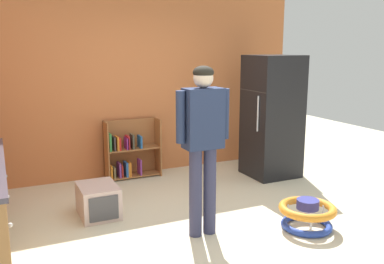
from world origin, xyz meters
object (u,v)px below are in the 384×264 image
standing_person (203,136)px  refrigerator (272,116)px  bookshelf (129,153)px  baby_walker (307,214)px  pet_carrier (98,200)px

standing_person → refrigerator: bearing=37.4°
bookshelf → baby_walker: (1.19, -2.53, -0.21)m
refrigerator → baby_walker: (-0.77, -1.75, -0.73)m
standing_person → baby_walker: standing_person is taller
standing_person → pet_carrier: bearing=132.8°
refrigerator → standing_person: (-1.83, -1.40, 0.15)m
bookshelf → standing_person: standing_person is taller
refrigerator → pet_carrier: bearing=-170.1°
bookshelf → standing_person: 2.29m
bookshelf → baby_walker: size_ratio=1.41×
standing_person → baby_walker: bearing=-18.0°
refrigerator → standing_person: bearing=-142.6°
refrigerator → pet_carrier: (-2.70, -0.47, -0.71)m
refrigerator → bookshelf: bearing=158.1°
refrigerator → standing_person: 2.31m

